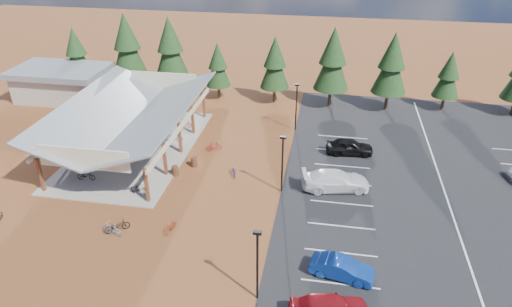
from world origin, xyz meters
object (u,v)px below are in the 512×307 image
bike_2 (110,139)px  bike_13 (112,229)px  lamp_post_1 (282,160)px  bike_0 (86,176)px  car_3 (336,180)px  bike_7 (185,123)px  bike_11 (171,227)px  lamp_post_2 (296,104)px  outbuilding (62,83)px  bike_15 (214,146)px  bike_5 (136,154)px  bike_12 (117,226)px  bike_3 (151,117)px  bike_6 (174,137)px  trash_bin_0 (175,171)px  lamp_post_0 (257,261)px  bike_1 (116,153)px  trash_bin_1 (194,162)px  bike_14 (234,171)px  bike_pavilion (131,113)px  bike_4 (140,190)px  car_4 (349,147)px  car_1 (342,268)px

bike_2 → bike_13: bearing=-139.3°
lamp_post_1 → bike_0: 17.12m
lamp_post_1 → car_3: size_ratio=0.91×
bike_7 → bike_11: (4.37, -17.12, -0.11)m
lamp_post_2 → bike_0: size_ratio=3.23×
outbuilding → bike_15: size_ratio=7.00×
bike_5 → bike_7: bearing=-32.2°
car_3 → bike_0: bearing=85.4°
outbuilding → lamp_post_1: (29.00, -16.00, 0.95)m
bike_12 → bike_15: bike_12 is taller
bike_15 → lamp_post_2: bearing=-76.4°
bike_3 → bike_15: bike_3 is taller
bike_2 → bike_6: bike_6 is taller
bike_2 → trash_bin_0: bearing=-104.3°
lamp_post_0 → bike_0: (-16.89, 10.70, -2.46)m
bike_6 → bike_15: (4.44, -1.07, -0.12)m
bike_3 → bike_7: (4.05, -0.71, -0.07)m
bike_2 → bike_13: bike_2 is taller
bike_3 → bike_6: bike_3 is taller
bike_0 → bike_11: 11.00m
bike_1 → bike_6: (4.24, 4.25, -0.04)m
bike_5 → bike_15: 7.38m
trash_bin_1 → bike_2: bearing=163.9°
bike_3 → trash_bin_1: bearing=-156.5°
bike_14 → bike_0: bearing=174.7°
bike_pavilion → bike_1: 4.04m
bike_4 → bike_14: (6.89, 4.52, -0.18)m
bike_1 → car_4: size_ratio=0.40×
bike_5 → car_1: bearing=-136.7°
lamp_post_1 → bike_1: lamp_post_1 is taller
lamp_post_1 → bike_4: 11.91m
outbuilding → bike_0: 21.17m
bike_1 → bike_2: (-1.92, 2.75, -0.05)m
outbuilding → car_4: bearing=-13.8°
bike_6 → car_1: 23.44m
bike_11 → bike_15: bike_15 is taller
bike_11 → car_4: bearing=62.9°
lamp_post_1 → car_4: size_ratio=1.16×
outbuilding → bike_3: 14.20m
lamp_post_1 → trash_bin_1: (-8.40, 2.75, -2.53)m
trash_bin_1 → lamp_post_2: bearing=47.8°
bike_7 → bike_15: 6.20m
lamp_post_2 → car_4: 7.50m
bike_2 → bike_5: size_ratio=1.21×
lamp_post_0 → trash_bin_1: size_ratio=5.71×
bike_13 → bike_4: bearing=-164.3°
trash_bin_0 → bike_3: (-6.16, 10.15, 0.18)m
bike_11 → bike_14: 9.09m
trash_bin_1 → bike_14: 4.03m
bike_12 → bike_11: bearing=-118.5°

